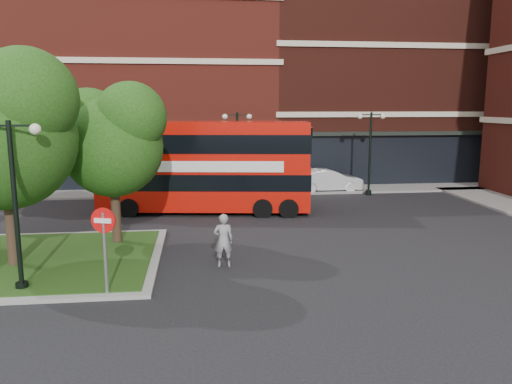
{
  "coord_description": "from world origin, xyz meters",
  "views": [
    {
      "loc": [
        -0.31,
        -14.42,
        5.41
      ],
      "look_at": [
        1.97,
        4.98,
        2.0
      ],
      "focal_mm": 35.0,
      "sensor_mm": 36.0,
      "label": 1
    }
  ],
  "objects": [
    {
      "name": "ground",
      "position": [
        0.0,
        0.0,
        0.0
      ],
      "size": [
        120.0,
        120.0,
        0.0
      ],
      "primitive_type": "plane",
      "color": "black",
      "rests_on": "ground"
    },
    {
      "name": "pavement_far",
      "position": [
        0.0,
        16.5,
        0.06
      ],
      "size": [
        44.0,
        3.0,
        0.12
      ],
      "primitive_type": "cube",
      "color": "slate",
      "rests_on": "ground"
    },
    {
      "name": "terrace_far_left",
      "position": [
        -8.0,
        24.0,
        7.0
      ],
      "size": [
        26.0,
        12.0,
        14.0
      ],
      "primitive_type": "cube",
      "color": "maroon",
      "rests_on": "ground"
    },
    {
      "name": "terrace_far_right",
      "position": [
        14.0,
        24.0,
        8.0
      ],
      "size": [
        18.0,
        12.0,
        16.0
      ],
      "primitive_type": "cube",
      "color": "#471911",
      "rests_on": "ground"
    },
    {
      "name": "tree_island_west",
      "position": [
        -6.6,
        2.58,
        4.79
      ],
      "size": [
        5.4,
        4.71,
        7.21
      ],
      "color": "#2D2116",
      "rests_on": "ground"
    },
    {
      "name": "tree_island_east",
      "position": [
        -3.58,
        5.06,
        4.24
      ],
      "size": [
        4.46,
        3.9,
        6.29
      ],
      "color": "#2D2116",
      "rests_on": "ground"
    },
    {
      "name": "lamp_island",
      "position": [
        -5.5,
        0.2,
        2.83
      ],
      "size": [
        1.72,
        0.36,
        5.0
      ],
      "color": "black",
      "rests_on": "ground"
    },
    {
      "name": "lamp_far_left",
      "position": [
        2.0,
        14.5,
        2.83
      ],
      "size": [
        1.72,
        0.36,
        5.0
      ],
      "color": "black",
      "rests_on": "ground"
    },
    {
      "name": "lamp_far_right",
      "position": [
        10.0,
        14.5,
        2.83
      ],
      "size": [
        1.72,
        0.36,
        5.0
      ],
      "color": "black",
      "rests_on": "ground"
    },
    {
      "name": "bus",
      "position": [
        0.02,
        10.71,
        2.65
      ],
      "size": [
        10.79,
        3.79,
        4.03
      ],
      "rotation": [
        0.0,
        0.0,
        -0.13
      ],
      "color": "#BA1007",
      "rests_on": "ground"
    },
    {
      "name": "woman",
      "position": [
        0.5,
        1.85,
        0.92
      ],
      "size": [
        0.68,
        0.45,
        1.84
      ],
      "primitive_type": "imported",
      "rotation": [
        0.0,
        0.0,
        3.13
      ],
      "color": "gray",
      "rests_on": "ground"
    },
    {
      "name": "car_silver",
      "position": [
        -3.53,
        14.68,
        0.64
      ],
      "size": [
        3.91,
        1.94,
        1.28
      ],
      "primitive_type": "imported",
      "rotation": [
        0.0,
        0.0,
        1.46
      ],
      "color": "#B0B1B8",
      "rests_on": "ground"
    },
    {
      "name": "car_white",
      "position": [
        7.86,
        16.0,
        0.72
      ],
      "size": [
        4.45,
        1.76,
        1.44
      ],
      "primitive_type": "imported",
      "rotation": [
        0.0,
        0.0,
        1.63
      ],
      "color": "silver",
      "rests_on": "ground"
    },
    {
      "name": "no_entry_sign",
      "position": [
        -2.95,
        -0.5,
        1.86
      ],
      "size": [
        0.71,
        0.26,
        2.61
      ],
      "rotation": [
        0.0,
        0.0,
        -0.29
      ],
      "color": "slate",
      "rests_on": "ground"
    }
  ]
}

